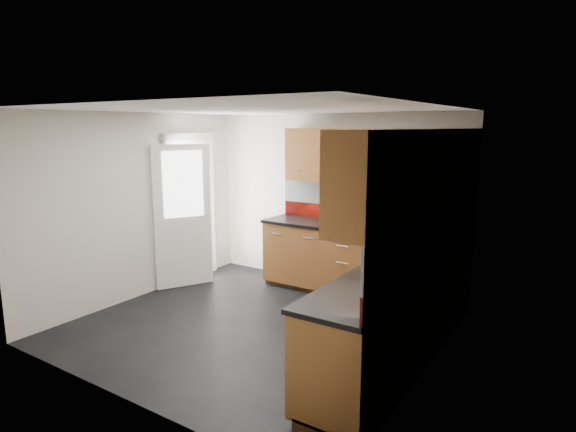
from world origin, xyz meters
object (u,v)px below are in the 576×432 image
Objects in this scene: toaster at (383,222)px; food_processor at (430,233)px; gas_hob at (352,226)px; utensil_pot at (363,218)px.

food_processor reaches higher than toaster.
toaster is (0.38, 0.09, 0.07)m from gas_hob.
toaster is 0.92m from food_processor.
utensil_pot reaches higher than food_processor.
toaster is at bearing 145.85° from food_processor.
toaster is at bearing -15.28° from utensil_pot.
gas_hob is at bearing 159.63° from food_processor.
gas_hob is 1.97× the size of food_processor.
toaster is 0.85× the size of food_processor.
gas_hob is at bearing -111.11° from utensil_pot.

